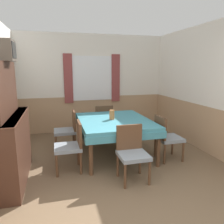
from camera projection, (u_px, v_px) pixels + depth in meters
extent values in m
cube|color=white|center=(92.00, 66.00, 5.85)|extent=(4.31, 0.05, 1.65)
cube|color=tan|center=(93.00, 113.00, 6.11)|extent=(4.31, 0.05, 0.95)
cube|color=white|center=(92.00, 78.00, 5.88)|extent=(1.15, 0.01, 1.18)
cube|color=brown|center=(68.00, 79.00, 5.70)|extent=(0.23, 0.03, 1.28)
cube|color=brown|center=(116.00, 78.00, 6.03)|extent=(0.23, 0.03, 1.28)
cube|color=white|center=(212.00, 65.00, 4.25)|extent=(0.05, 4.78, 1.65)
cube|color=tan|center=(206.00, 129.00, 4.51)|extent=(0.05, 4.78, 0.95)
cube|color=teal|center=(114.00, 121.00, 4.29)|extent=(1.35, 1.65, 0.06)
cube|color=teal|center=(114.00, 125.00, 4.31)|extent=(1.38, 1.68, 0.12)
cylinder|color=brown|center=(91.00, 156.00, 3.51)|extent=(0.07, 0.07, 0.67)
cylinder|color=brown|center=(158.00, 149.00, 3.81)|extent=(0.07, 0.07, 0.67)
cylinder|color=brown|center=(80.00, 130.00, 4.92)|extent=(0.07, 0.07, 0.67)
cylinder|color=brown|center=(130.00, 127.00, 5.22)|extent=(0.07, 0.07, 0.67)
cylinder|color=brown|center=(56.00, 145.00, 4.40)|extent=(0.04, 0.04, 0.38)
cylinder|color=brown|center=(56.00, 139.00, 4.76)|extent=(0.04, 0.04, 0.38)
cylinder|color=brown|center=(75.00, 143.00, 4.49)|extent=(0.04, 0.04, 0.38)
cylinder|color=brown|center=(74.00, 138.00, 4.85)|extent=(0.04, 0.04, 0.38)
cube|color=gray|center=(65.00, 131.00, 4.58)|extent=(0.44, 0.44, 0.06)
cube|color=brown|center=(74.00, 120.00, 4.59)|extent=(0.04, 0.42, 0.40)
cylinder|color=brown|center=(94.00, 129.00, 5.56)|extent=(0.04, 0.04, 0.38)
cylinder|color=brown|center=(108.00, 128.00, 5.66)|extent=(0.04, 0.04, 0.38)
cylinder|color=brown|center=(97.00, 133.00, 5.20)|extent=(0.04, 0.04, 0.38)
cylinder|color=brown|center=(112.00, 132.00, 5.30)|extent=(0.04, 0.04, 0.38)
cube|color=gray|center=(103.00, 122.00, 5.39)|extent=(0.44, 0.44, 0.06)
cube|color=brown|center=(104.00, 114.00, 5.15)|extent=(0.42, 0.04, 0.40)
cylinder|color=brown|center=(150.00, 173.00, 3.23)|extent=(0.04, 0.04, 0.38)
cylinder|color=brown|center=(125.00, 176.00, 3.13)|extent=(0.04, 0.04, 0.38)
cylinder|color=brown|center=(140.00, 163.00, 3.59)|extent=(0.04, 0.04, 0.38)
cylinder|color=brown|center=(118.00, 165.00, 3.49)|extent=(0.04, 0.04, 0.38)
cube|color=gray|center=(133.00, 156.00, 3.32)|extent=(0.44, 0.44, 0.06)
cube|color=brown|center=(129.00, 137.00, 3.46)|extent=(0.42, 0.04, 0.40)
cylinder|color=brown|center=(57.00, 166.00, 3.47)|extent=(0.04, 0.04, 0.38)
cylinder|color=brown|center=(57.00, 157.00, 3.83)|extent=(0.04, 0.04, 0.38)
cylinder|color=brown|center=(81.00, 163.00, 3.56)|extent=(0.04, 0.04, 0.38)
cylinder|color=brown|center=(78.00, 154.00, 3.92)|extent=(0.04, 0.04, 0.38)
cube|color=gray|center=(68.00, 148.00, 3.65)|extent=(0.44, 0.44, 0.06)
cube|color=brown|center=(79.00, 133.00, 3.65)|extent=(0.04, 0.42, 0.40)
cylinder|color=brown|center=(172.00, 145.00, 4.39)|extent=(0.04, 0.04, 0.38)
cylinder|color=brown|center=(183.00, 152.00, 4.03)|extent=(0.04, 0.04, 0.38)
cylinder|color=brown|center=(155.00, 147.00, 4.30)|extent=(0.04, 0.04, 0.38)
cylinder|color=brown|center=(164.00, 154.00, 3.94)|extent=(0.04, 0.04, 0.38)
cube|color=gray|center=(169.00, 138.00, 4.12)|extent=(0.44, 0.44, 0.06)
cube|color=brown|center=(160.00, 127.00, 4.03)|extent=(0.04, 0.42, 0.40)
cube|color=#3D2319|center=(10.00, 149.00, 3.30)|extent=(0.44, 1.45, 1.03)
cube|color=#4C2C1F|center=(6.00, 116.00, 3.20)|extent=(0.46, 1.47, 0.02)
cube|color=#3D2319|center=(0.00, 89.00, 3.10)|extent=(0.24, 1.31, 0.78)
cube|color=#51473D|center=(3.00, 50.00, 3.08)|extent=(0.28, 0.38, 0.30)
cube|color=black|center=(14.00, 50.00, 3.12)|extent=(0.01, 0.31, 0.23)
cylinder|color=#B26B38|center=(112.00, 115.00, 4.27)|extent=(0.10, 0.10, 0.19)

